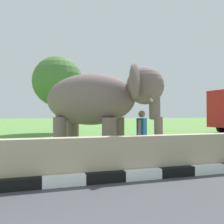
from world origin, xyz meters
name	(u,v)px	position (x,y,z in m)	size (l,w,h in m)	color
barrier_parapet	(106,158)	(2.00, 4.16, 0.50)	(28.00, 0.36, 1.00)	tan
elephant	(100,101)	(2.41, 6.39, 1.97)	(3.94, 3.63, 2.99)	#745F5E
person_handler	(142,132)	(3.80, 6.13, 0.93)	(0.49, 0.53, 1.66)	navy
tree_distant	(58,82)	(2.12, 19.40, 4.30)	(4.18, 4.18, 6.41)	brown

